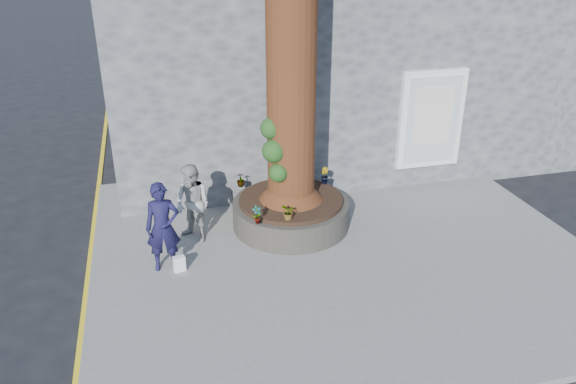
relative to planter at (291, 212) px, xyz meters
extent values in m
plane|color=black|center=(-0.80, -2.00, -0.41)|extent=(120.00, 120.00, 0.00)
cube|color=slate|center=(0.70, -1.00, -0.35)|extent=(9.00, 8.00, 0.12)
cube|color=yellow|center=(-3.85, -1.00, -0.41)|extent=(0.10, 30.00, 0.01)
cube|color=#4B4D50|center=(1.70, 5.20, 2.59)|extent=(10.00, 8.00, 6.00)
cube|color=white|center=(3.50, 1.14, 1.29)|extent=(1.50, 0.12, 2.20)
cube|color=silver|center=(3.50, 1.08, 1.29)|extent=(1.25, 0.04, 1.95)
cube|color=silver|center=(3.50, 1.06, 1.39)|extent=(0.90, 0.02, 1.30)
cube|color=#4B4D50|center=(9.70, 5.20, 2.59)|extent=(6.00, 8.00, 6.00)
cylinder|color=black|center=(0.00, 0.00, -0.03)|extent=(2.30, 2.30, 0.52)
cylinder|color=black|center=(0.00, 0.00, 0.27)|extent=(2.04, 2.04, 0.08)
cone|color=#422510|center=(0.00, 0.00, 0.66)|extent=(1.24, 1.24, 0.70)
sphere|color=#204015|center=(-0.38, -0.20, 1.41)|extent=(0.44, 0.44, 0.44)
sphere|color=#204015|center=(-0.32, -0.30, 1.01)|extent=(0.36, 0.36, 0.36)
sphere|color=#204015|center=(-0.40, -0.08, 1.81)|extent=(0.40, 0.40, 0.40)
imported|color=#151334|center=(-2.50, -0.96, 0.51)|extent=(0.60, 0.41, 1.60)
imported|color=#A5A29E|center=(-1.91, -0.09, 0.47)|extent=(0.92, 0.93, 1.52)
cube|color=white|center=(-2.29, -1.12, -0.15)|extent=(0.22, 0.16, 0.28)
imported|color=gray|center=(-0.85, -0.85, 0.48)|extent=(0.21, 0.17, 0.34)
imported|color=gray|center=(0.85, 0.53, 0.48)|extent=(0.21, 0.22, 0.34)
imported|color=gray|center=(-0.85, 0.81, 0.46)|extent=(0.17, 0.17, 0.30)
imported|color=gray|center=(-0.27, -0.85, 0.46)|extent=(0.27, 0.29, 0.30)
camera|label=1|loc=(-2.54, -9.58, 5.08)|focal=35.00mm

